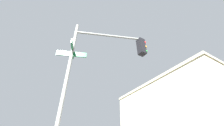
% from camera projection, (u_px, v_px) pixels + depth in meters
% --- Properties ---
extents(traffic_signal_near, '(1.66, 3.37, 6.26)m').
position_uv_depth(traffic_signal_near, '(104.00, 62.00, 5.31)').
color(traffic_signal_near, slate).
rests_on(traffic_signal_near, ground_plane).
extents(building_stucco, '(18.10, 19.09, 11.91)m').
position_uv_depth(building_stucco, '(197.00, 126.00, 23.57)').
color(building_stucco, beige).
rests_on(building_stucco, ground_plane).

